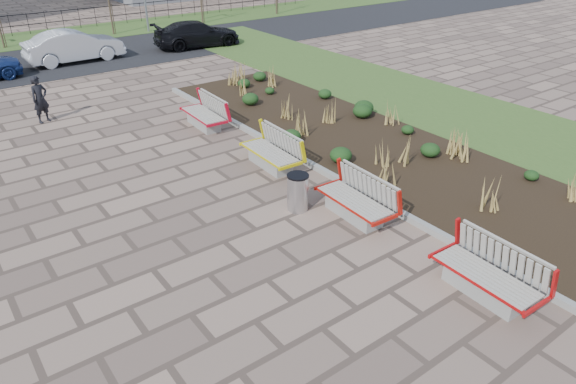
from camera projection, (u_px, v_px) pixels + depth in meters
ground at (322, 328)px, 8.89m from camera, size 120.00×120.00×0.00m
planting_bed at (373, 147)px, 15.68m from camera, size 4.50×18.00×0.10m
planting_curb at (314, 166)px, 14.44m from camera, size 0.16×18.00×0.15m
grass_verge_near at (469, 116)px, 18.19m from camera, size 5.00×38.00×0.04m
road at (24, 65)px, 24.40m from camera, size 80.00×7.00×0.02m
bench_a at (486, 273)px, 9.45m from camera, size 0.97×2.13×1.00m
bench_b at (354, 198)px, 11.94m from camera, size 0.98×2.13×1.00m
bench_c at (270, 150)px, 14.37m from camera, size 0.97×2.13×1.00m
bench_d at (203, 113)px, 17.12m from camera, size 0.98×2.13×1.00m
litter_bin at (298, 193)px, 12.28m from camera, size 0.51×0.51×0.91m
pedestrian at (40, 99)px, 17.39m from camera, size 0.68×0.56×1.61m
car_silver at (74, 46)px, 24.64m from camera, size 4.55×1.64×1.49m
car_black at (197, 34)px, 27.54m from camera, size 4.82×2.44×1.34m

